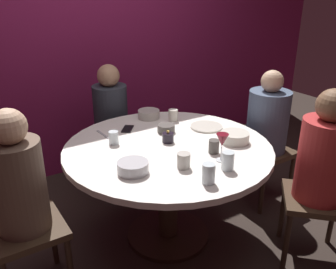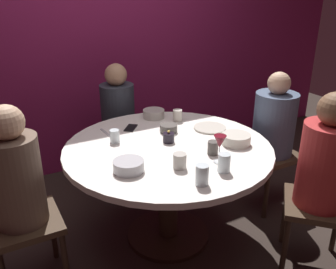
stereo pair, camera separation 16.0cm
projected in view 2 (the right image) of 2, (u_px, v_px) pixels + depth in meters
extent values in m
plane|color=#2D231E|center=(168.00, 235.00, 2.70)|extent=(8.00, 8.00, 0.00)
cube|color=maroon|center=(94.00, 35.00, 3.36)|extent=(6.00, 0.10, 2.60)
cylinder|color=white|center=(168.00, 148.00, 2.42)|extent=(1.39, 1.39, 0.04)
cylinder|color=#332319|center=(168.00, 195.00, 2.56)|extent=(0.14, 0.14, 0.70)
cylinder|color=#2D2116|center=(168.00, 234.00, 2.69)|extent=(0.60, 0.60, 0.03)
cube|color=#3F2D1E|center=(25.00, 223.00, 2.10)|extent=(0.40, 0.40, 0.04)
cylinder|color=brown|center=(17.00, 181.00, 1.99)|extent=(0.28, 0.28, 0.52)
sphere|color=tan|center=(6.00, 122.00, 1.86)|extent=(0.19, 0.19, 0.19)
cylinder|color=#332319|center=(65.00, 263.00, 2.13)|extent=(0.04, 0.04, 0.43)
cylinder|color=#332319|center=(53.00, 231.00, 2.40)|extent=(0.04, 0.04, 0.43)
cube|color=#3F2D1E|center=(119.00, 137.00, 3.27)|extent=(0.40, 0.40, 0.04)
cylinder|color=#2D333D|center=(118.00, 111.00, 3.17)|extent=(0.30, 0.30, 0.47)
sphere|color=tan|center=(116.00, 75.00, 3.05)|extent=(0.19, 0.19, 0.19)
cylinder|color=#332319|center=(97.00, 157.00, 3.42)|extent=(0.04, 0.04, 0.43)
cylinder|color=#332319|center=(110.00, 173.00, 3.15)|extent=(0.04, 0.04, 0.43)
cylinder|color=#332319|center=(130.00, 150.00, 3.57)|extent=(0.04, 0.04, 0.43)
cylinder|color=#332319|center=(145.00, 164.00, 3.30)|extent=(0.04, 0.04, 0.43)
cube|color=#3F2D1E|center=(270.00, 154.00, 2.94)|extent=(0.40, 0.40, 0.04)
cylinder|color=#475670|center=(274.00, 124.00, 2.84)|extent=(0.33, 0.33, 0.50)
sphere|color=tan|center=(279.00, 83.00, 2.72)|extent=(0.17, 0.17, 0.17)
cylinder|color=#332319|center=(268.00, 167.00, 3.25)|extent=(0.04, 0.04, 0.43)
cylinder|color=#332319|center=(239.00, 176.00, 3.10)|extent=(0.04, 0.04, 0.43)
cylinder|color=#332319|center=(297.00, 184.00, 2.97)|extent=(0.04, 0.04, 0.43)
cylinder|color=#332319|center=(266.00, 194.00, 2.82)|extent=(0.04, 0.04, 0.43)
cube|color=#3F2D1E|center=(317.00, 205.00, 2.27)|extent=(0.57, 0.57, 0.04)
cylinder|color=#B22D2D|center=(325.00, 165.00, 2.16)|extent=(0.44, 0.44, 0.53)
sphere|color=brown|center=(335.00, 110.00, 2.02)|extent=(0.20, 0.20, 0.20)
cylinder|color=#332319|center=(336.00, 225.00, 2.46)|extent=(0.04, 0.04, 0.43)
cylinder|color=#332319|center=(284.00, 216.00, 2.55)|extent=(0.04, 0.04, 0.43)
cylinder|color=#332319|center=(285.00, 248.00, 2.25)|extent=(0.04, 0.04, 0.43)
cylinder|color=black|center=(169.00, 138.00, 2.45)|extent=(0.08, 0.08, 0.06)
sphere|color=#F9D159|center=(169.00, 132.00, 2.44)|extent=(0.02, 0.02, 0.02)
cylinder|color=silver|center=(219.00, 162.00, 2.18)|extent=(0.06, 0.06, 0.01)
cylinder|color=silver|center=(219.00, 155.00, 2.16)|extent=(0.01, 0.01, 0.09)
cone|color=maroon|center=(220.00, 142.00, 2.13)|extent=(0.08, 0.08, 0.08)
cylinder|color=beige|center=(210.00, 128.00, 2.69)|extent=(0.24, 0.24, 0.01)
cube|color=black|center=(131.00, 128.00, 2.70)|extent=(0.14, 0.15, 0.01)
cylinder|color=#B7B7BC|center=(129.00, 166.00, 2.07)|extent=(0.18, 0.18, 0.07)
cylinder|color=#B2ADA3|center=(154.00, 114.00, 2.90)|extent=(0.17, 0.17, 0.07)
cylinder|color=#4C4742|center=(169.00, 128.00, 2.62)|extent=(0.13, 0.13, 0.06)
cylinder|color=beige|center=(236.00, 139.00, 2.42)|extent=(0.20, 0.20, 0.07)
cylinder|color=silver|center=(202.00, 175.00, 1.92)|extent=(0.07, 0.07, 0.11)
cylinder|color=#4C4742|center=(213.00, 148.00, 2.27)|extent=(0.07, 0.07, 0.09)
cylinder|color=#B2ADA3|center=(180.00, 161.00, 2.10)|extent=(0.08, 0.08, 0.09)
cylinder|color=beige|center=(177.00, 115.00, 2.83)|extent=(0.07, 0.07, 0.09)
cylinder|color=silver|center=(224.00, 163.00, 2.06)|extent=(0.07, 0.07, 0.11)
cylinder|color=silver|center=(115.00, 136.00, 2.45)|extent=(0.07, 0.07, 0.09)
cube|color=#B7B7BC|center=(106.00, 133.00, 2.61)|extent=(0.03, 0.18, 0.01)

